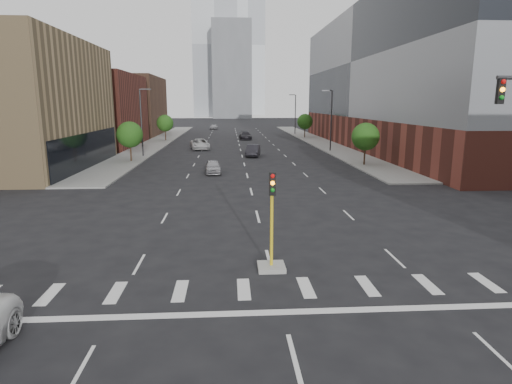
{
  "coord_description": "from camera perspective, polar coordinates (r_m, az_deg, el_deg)",
  "views": [
    {
      "loc": [
        -1.81,
        -8.82,
        7.26
      ],
      "look_at": [
        -0.38,
        13.85,
        2.5
      ],
      "focal_mm": 30.0,
      "sensor_mm": 36.0,
      "label": 1
    }
  ],
  "objects": [
    {
      "name": "sidewalk_left_far",
      "position": [
        84.17,
        -12.72,
        6.65
      ],
      "size": [
        5.0,
        92.0,
        0.15
      ],
      "primitive_type": "cube",
      "color": "gray",
      "rests_on": "ground"
    },
    {
      "name": "tree_left_near",
      "position": [
        55.32,
        -16.49,
        7.35
      ],
      "size": [
        3.2,
        3.2,
        4.85
      ],
      "color": "#382619",
      "rests_on": "ground"
    },
    {
      "name": "streetlight_left",
      "position": [
        60.0,
        -14.97,
        9.29
      ],
      "size": [
        1.6,
        0.22,
        9.07
      ],
      "color": "#2D2D30",
      "rests_on": "ground"
    },
    {
      "name": "tower_right",
      "position": [
        271.07,
        -1.17,
        18.77
      ],
      "size": [
        20.0,
        20.0,
        80.0
      ],
      "primitive_type": "cube",
      "color": "#B2B7BC",
      "rests_on": "ground"
    },
    {
      "name": "median_traffic_signal",
      "position": [
        18.95,
        2.09,
        -7.55
      ],
      "size": [
        1.2,
        1.2,
        4.4
      ],
      "color": "#999993",
      "rests_on": "ground"
    },
    {
      "name": "building_left_far_a",
      "position": [
        79.12,
        -22.94,
        10.01
      ],
      "size": [
        20.0,
        22.0,
        12.0
      ],
      "primitive_type": "cube",
      "color": "brown",
      "rests_on": "ground"
    },
    {
      "name": "building_left_far_b",
      "position": [
        104.04,
        -18.26,
        10.84
      ],
      "size": [
        20.0,
        24.0,
        13.0
      ],
      "primitive_type": "cube",
      "color": "brown",
      "rests_on": "ground"
    },
    {
      "name": "tree_right_near",
      "position": [
        51.46,
        14.39,
        7.16
      ],
      "size": [
        3.2,
        3.2,
        4.85
      ],
      "color": "#382619",
      "rests_on": "ground"
    },
    {
      "name": "car_distant",
      "position": [
        119.9,
        -5.65,
        8.65
      ],
      "size": [
        2.32,
        4.39,
        1.42
      ],
      "primitive_type": "imported",
      "rotation": [
        0.0,
        0.0,
        -0.16
      ],
      "color": "#AEAEB3",
      "rests_on": "ground"
    },
    {
      "name": "car_near_left",
      "position": [
        44.95,
        -5.76,
        3.38
      ],
      "size": [
        1.89,
        4.18,
        1.39
      ],
      "primitive_type": "imported",
      "rotation": [
        0.0,
        0.0,
        0.06
      ],
      "color": "#A2A2A7",
      "rests_on": "ground"
    },
    {
      "name": "sidewalk_right_far",
      "position": [
        84.82,
        7.87,
        6.87
      ],
      "size": [
        5.0,
        92.0,
        0.15
      ],
      "primitive_type": "cube",
      "color": "gray",
      "rests_on": "ground"
    },
    {
      "name": "car_deep_right",
      "position": [
        86.37,
        -1.43,
        7.52
      ],
      "size": [
        2.5,
        5.45,
        1.55
      ],
      "primitive_type": "imported",
      "rotation": [
        0.0,
        0.0,
        0.06
      ],
      "color": "black",
      "rests_on": "ground"
    },
    {
      "name": "tower_left",
      "position": [
        230.58,
        -5.43,
        18.7
      ],
      "size": [
        22.0,
        22.0,
        70.0
      ],
      "primitive_type": "cube",
      "color": "#B2B7BC",
      "rests_on": "ground"
    },
    {
      "name": "streetlight_right_b",
      "position": [
        100.01,
        5.21,
        10.5
      ],
      "size": [
        1.6,
        0.22,
        9.07
      ],
      "color": "#2D2D30",
      "rests_on": "ground"
    },
    {
      "name": "building_right_main",
      "position": [
        75.7,
        21.47,
        13.88
      ],
      "size": [
        24.0,
        70.0,
        22.0
      ],
      "color": "brown",
      "rests_on": "ground"
    },
    {
      "name": "tree_right_far",
      "position": [
        90.3,
        6.55,
        9.31
      ],
      "size": [
        3.2,
        3.2,
        4.85
      ],
      "color": "#382619",
      "rests_on": "ground"
    },
    {
      "name": "car_far_left",
      "position": [
        68.53,
        -7.49,
        6.35
      ],
      "size": [
        3.63,
        6.3,
        1.65
      ],
      "primitive_type": "imported",
      "rotation": [
        0.0,
        0.0,
        0.16
      ],
      "color": "beige",
      "rests_on": "ground"
    },
    {
      "name": "streetlight_right_a",
      "position": [
        65.65,
        9.92,
        9.7
      ],
      "size": [
        1.6,
        0.22,
        9.07
      ],
      "color": "#2D2D30",
      "rests_on": "ground"
    },
    {
      "name": "tree_left_far",
      "position": [
        84.79,
        -12.04,
        8.97
      ],
      "size": [
        3.2,
        3.2,
        4.85
      ],
      "color": "#382619",
      "rests_on": "ground"
    },
    {
      "name": "car_mid_right",
      "position": [
        59.17,
        -0.4,
        5.56
      ],
      "size": [
        2.4,
        5.04,
        1.59
      ],
      "primitive_type": "imported",
      "rotation": [
        0.0,
        0.0,
        -0.15
      ],
      "color": "black",
      "rests_on": "ground"
    },
    {
      "name": "tower_mid",
      "position": [
        209.35,
        -3.25,
        15.86
      ],
      "size": [
        18.0,
        18.0,
        44.0
      ],
      "primitive_type": "cube",
      "color": "slate",
      "rests_on": "ground"
    }
  ]
}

